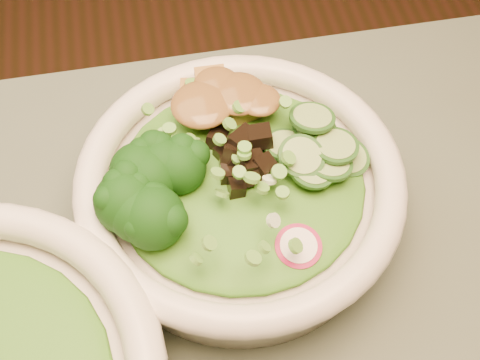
{
  "coord_description": "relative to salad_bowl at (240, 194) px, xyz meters",
  "views": [
    {
      "loc": [
        -0.03,
        -0.07,
        1.22
      ],
      "look_at": [
        0.02,
        0.21,
        0.81
      ],
      "focal_mm": 50.0,
      "sensor_mm": 36.0,
      "label": 1
    }
  ],
  "objects": [
    {
      "name": "peanut_sauce",
      "position": [
        -0.01,
        0.06,
        0.04
      ],
      "size": [
        0.06,
        0.05,
        0.01
      ],
      "primitive_type": "ellipsoid",
      "color": "brown",
      "rests_on": "tofu_cubes"
    },
    {
      "name": "salad_bowl",
      "position": [
        0.0,
        0.0,
        0.0
      ],
      "size": [
        0.25,
        0.25,
        0.07
      ],
      "rotation": [
        0.0,
        0.0,
        0.03
      ],
      "color": "white",
      "rests_on": "dining_table"
    },
    {
      "name": "scallion_garnish",
      "position": [
        0.0,
        0.0,
        0.04
      ],
      "size": [
        0.18,
        0.18,
        0.02
      ],
      "primitive_type": null,
      "color": "#5FA339",
      "rests_on": "salad_bowl"
    },
    {
      "name": "cucumber_slices",
      "position": [
        0.06,
        0.01,
        0.03
      ],
      "size": [
        0.07,
        0.07,
        0.03
      ],
      "primitive_type": null,
      "rotation": [
        0.0,
        0.0,
        0.03
      ],
      "color": "#9AC46C",
      "rests_on": "salad_bowl"
    },
    {
      "name": "mushroom_heap",
      "position": [
        -0.0,
        0.01,
        0.03
      ],
      "size": [
        0.07,
        0.07,
        0.04
      ],
      "primitive_type": null,
      "rotation": [
        0.0,
        0.0,
        0.03
      ],
      "color": "black",
      "rests_on": "salad_bowl"
    },
    {
      "name": "tofu_cubes",
      "position": [
        -0.01,
        0.06,
        0.03
      ],
      "size": [
        0.09,
        0.06,
        0.03
      ],
      "primitive_type": null,
      "rotation": [
        0.0,
        0.0,
        0.03
      ],
      "color": "olive",
      "rests_on": "salad_bowl"
    },
    {
      "name": "radish_slices",
      "position": [
        0.01,
        -0.06,
        0.02
      ],
      "size": [
        0.1,
        0.04,
        0.02
      ],
      "primitive_type": null,
      "rotation": [
        0.0,
        0.0,
        0.03
      ],
      "color": "maroon",
      "rests_on": "salad_bowl"
    },
    {
      "name": "broccoli_florets",
      "position": [
        -0.06,
        -0.01,
        0.03
      ],
      "size": [
        0.08,
        0.07,
        0.04
      ],
      "primitive_type": null,
      "rotation": [
        0.0,
        0.0,
        0.03
      ],
      "color": "black",
      "rests_on": "salad_bowl"
    },
    {
      "name": "lettuce_bed",
      "position": [
        0.0,
        0.0,
        0.02
      ],
      "size": [
        0.19,
        0.19,
        0.02
      ],
      "primitive_type": "ellipsoid",
      "color": "#2F6214",
      "rests_on": "salad_bowl"
    }
  ]
}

